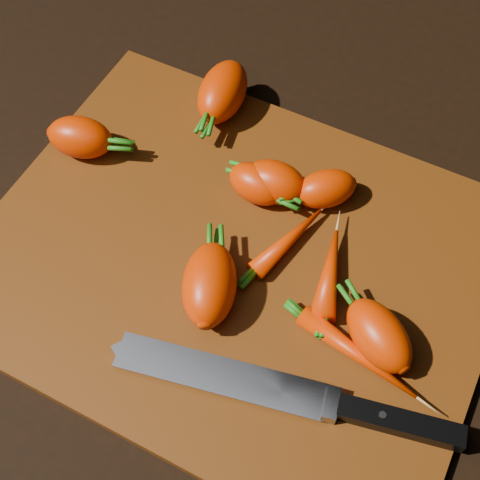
% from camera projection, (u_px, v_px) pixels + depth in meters
% --- Properties ---
extents(ground, '(2.00, 2.00, 0.01)m').
position_uv_depth(ground, '(235.00, 266.00, 0.67)').
color(ground, black).
extents(cutting_board, '(0.50, 0.40, 0.01)m').
position_uv_depth(cutting_board, '(235.00, 260.00, 0.66)').
color(cutting_board, '#54290B').
rests_on(cutting_board, ground).
extents(carrot_0, '(0.08, 0.06, 0.05)m').
position_uv_depth(carrot_0, '(80.00, 137.00, 0.71)').
color(carrot_0, '#E43000').
rests_on(carrot_0, cutting_board).
extents(carrot_1, '(0.07, 0.05, 0.04)m').
position_uv_depth(carrot_1, '(275.00, 182.00, 0.68)').
color(carrot_1, '#E43000').
rests_on(carrot_1, cutting_board).
extents(carrot_2, '(0.06, 0.09, 0.05)m').
position_uv_depth(carrot_2, '(223.00, 92.00, 0.74)').
color(carrot_2, '#E43000').
rests_on(carrot_2, cutting_board).
extents(carrot_3, '(0.08, 0.10, 0.05)m').
position_uv_depth(carrot_3, '(209.00, 285.00, 0.62)').
color(carrot_3, '#E43000').
rests_on(carrot_3, cutting_board).
extents(carrot_4, '(0.07, 0.07, 0.04)m').
position_uv_depth(carrot_4, '(326.00, 189.00, 0.68)').
color(carrot_4, '#E43000').
rests_on(carrot_4, cutting_board).
extents(carrot_5, '(0.07, 0.05, 0.04)m').
position_uv_depth(carrot_5, '(256.00, 184.00, 0.68)').
color(carrot_5, '#E43000').
rests_on(carrot_5, cutting_board).
extents(carrot_6, '(0.09, 0.08, 0.04)m').
position_uv_depth(carrot_6, '(379.00, 335.00, 0.59)').
color(carrot_6, '#E43000').
rests_on(carrot_6, cutting_board).
extents(carrot_7, '(0.05, 0.10, 0.02)m').
position_uv_depth(carrot_7, '(289.00, 240.00, 0.66)').
color(carrot_7, '#E43000').
rests_on(carrot_7, cutting_board).
extents(carrot_8, '(0.12, 0.05, 0.02)m').
position_uv_depth(carrot_8, '(358.00, 355.00, 0.59)').
color(carrot_8, '#E43000').
rests_on(carrot_8, cutting_board).
extents(carrot_9, '(0.05, 0.10, 0.03)m').
position_uv_depth(carrot_9, '(330.00, 273.00, 0.64)').
color(carrot_9, '#E43000').
rests_on(carrot_9, cutting_board).
extents(knife, '(0.31, 0.09, 0.02)m').
position_uv_depth(knife, '(240.00, 380.00, 0.59)').
color(knife, gray).
rests_on(knife, cutting_board).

